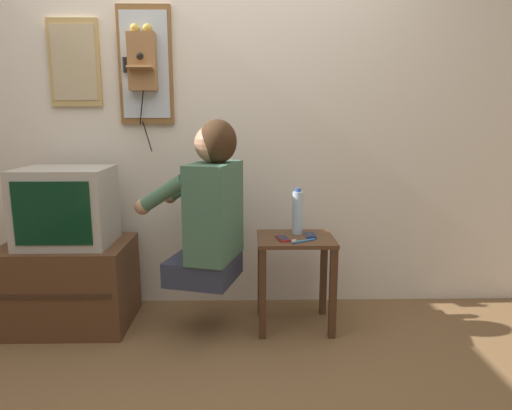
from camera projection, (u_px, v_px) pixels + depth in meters
ground_plane at (200, 379)px, 2.21m from camera, size 14.00×14.00×0.00m
wall_back at (211, 113)px, 2.95m from camera, size 6.80×0.05×2.55m
side_table at (295, 261)px, 2.72m from camera, size 0.45×0.38×0.56m
person at (210, 208)px, 2.57m from camera, size 0.59×0.53×0.92m
tv_stand at (69, 284)px, 2.77m from camera, size 0.73×0.53×0.51m
television at (66, 207)px, 2.66m from camera, size 0.51×0.41×0.45m
wall_phone_antique at (143, 61)px, 2.80m from camera, size 0.21×0.19×0.77m
framed_picture at (74, 63)px, 2.83m from camera, size 0.32×0.03×0.53m
wall_mirror at (145, 65)px, 2.84m from camera, size 0.33×0.04×0.72m
cell_phone_held at (283, 238)px, 2.64m from camera, size 0.09×0.13×0.01m
cell_phone_spare at (310, 235)px, 2.71m from camera, size 0.06×0.13×0.01m
water_bottle at (298, 212)px, 2.75m from camera, size 0.06×0.06×0.28m
toothbrush at (302, 241)px, 2.58m from camera, size 0.14×0.09×0.02m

